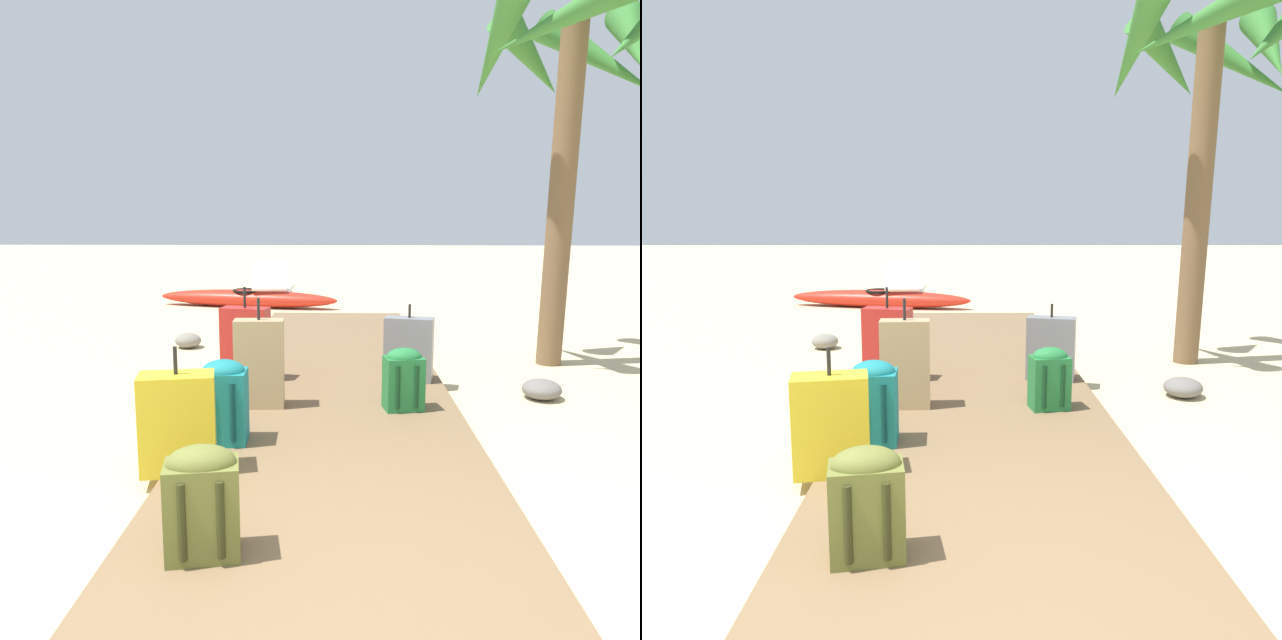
{
  "view_description": "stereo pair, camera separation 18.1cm",
  "coord_description": "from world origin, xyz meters",
  "views": [
    {
      "loc": [
        0.04,
        -1.78,
        1.57
      ],
      "look_at": [
        -0.15,
        4.25,
        0.55
      ],
      "focal_mm": 34.26,
      "sensor_mm": 36.0,
      "label": 1
    },
    {
      "loc": [
        -0.14,
        -1.78,
        1.57
      ],
      "look_at": [
        -0.15,
        4.25,
        0.55
      ],
      "focal_mm": 34.26,
      "sensor_mm": 36.0,
      "label": 2
    }
  ],
  "objects": [
    {
      "name": "kayak",
      "position": [
        -1.59,
        8.87,
        0.16
      ],
      "size": [
        3.31,
        1.14,
        0.32
      ],
      "color": "red",
      "rests_on": "ground"
    },
    {
      "name": "backpack_green",
      "position": [
        0.55,
        2.84,
        0.34
      ],
      "size": [
        0.33,
        0.26,
        0.49
      ],
      "color": "#237538",
      "rests_on": "boardwalk"
    },
    {
      "name": "boardwalk",
      "position": [
        0.0,
        3.87,
        0.04
      ],
      "size": [
        1.98,
        7.73,
        0.08
      ],
      "primitive_type": "cube",
      "color": "brown",
      "rests_on": "ground"
    },
    {
      "name": "lounge_chair",
      "position": [
        -1.15,
        9.29,
        0.33
      ],
      "size": [
        0.63,
        1.57,
        0.77
      ],
      "color": "white",
      "rests_on": "ground"
    },
    {
      "name": "suitcase_grey",
      "position": [
        0.68,
        3.73,
        0.37
      ],
      "size": [
        0.47,
        0.3,
        0.71
      ],
      "color": "slate",
      "rests_on": "boardwalk"
    },
    {
      "name": "palm_tree_far_right",
      "position": [
        2.35,
        4.58,
        2.99
      ],
      "size": [
        2.15,
        2.36,
        3.84
      ],
      "color": "brown",
      "rests_on": "ground"
    },
    {
      "name": "rock_right_far",
      "position": [
        1.82,
        3.43,
        0.09
      ],
      "size": [
        0.44,
        0.46,
        0.17
      ],
      "primitive_type": "ellipsoid",
      "rotation": [
        0.0,
        0.0,
        2.8
      ],
      "color": "slate",
      "rests_on": "ground"
    },
    {
      "name": "suitcase_tan",
      "position": [
        -0.59,
        2.89,
        0.43
      ],
      "size": [
        0.4,
        0.21,
        0.87
      ],
      "color": "tan",
      "rests_on": "boardwalk"
    },
    {
      "name": "ground_plane",
      "position": [
        0.0,
        3.09,
        0.0
      ],
      "size": [
        60.0,
        60.0,
        0.0
      ],
      "primitive_type": "plane",
      "color": "#CCB789"
    },
    {
      "name": "rock_left_near",
      "position": [
        -1.79,
        5.44,
        0.09
      ],
      "size": [
        0.45,
        0.45,
        0.18
      ],
      "primitive_type": "ellipsoid",
      "rotation": [
        0.0,
        0.0,
        0.73
      ],
      "color": "gray",
      "rests_on": "ground"
    },
    {
      "name": "suitcase_yellow",
      "position": [
        -0.9,
        1.62,
        0.38
      ],
      "size": [
        0.47,
        0.31,
        0.75
      ],
      "color": "gold",
      "rests_on": "boardwalk"
    },
    {
      "name": "backpack_teal",
      "position": [
        -0.72,
        2.11,
        0.38
      ],
      "size": [
        0.31,
        0.28,
        0.56
      ],
      "color": "#197A7F",
      "rests_on": "boardwalk"
    },
    {
      "name": "backpack_olive",
      "position": [
        -0.55,
        0.71,
        0.35
      ],
      "size": [
        0.35,
        0.27,
        0.51
      ],
      "color": "olive",
      "rests_on": "boardwalk"
    },
    {
      "name": "suitcase_red",
      "position": [
        -0.82,
        3.74,
        0.42
      ],
      "size": [
        0.47,
        0.29,
        0.86
      ],
      "color": "red",
      "rests_on": "boardwalk"
    }
  ]
}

